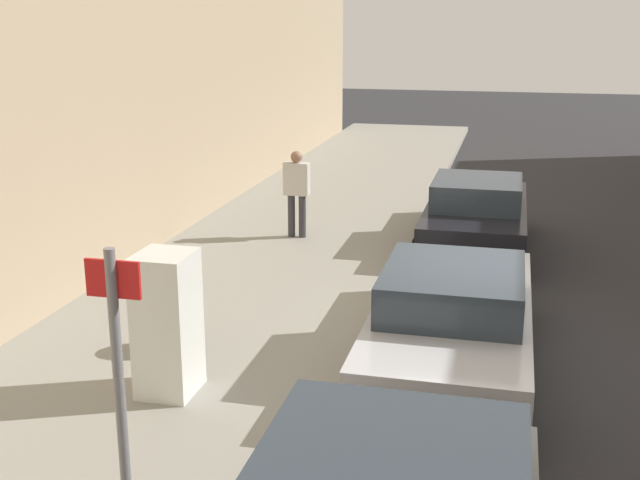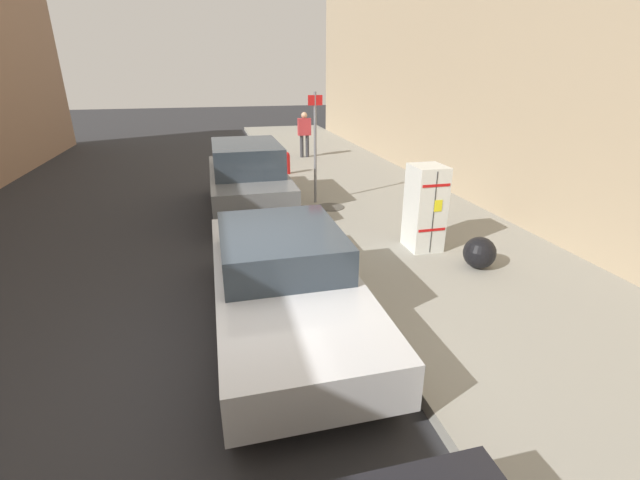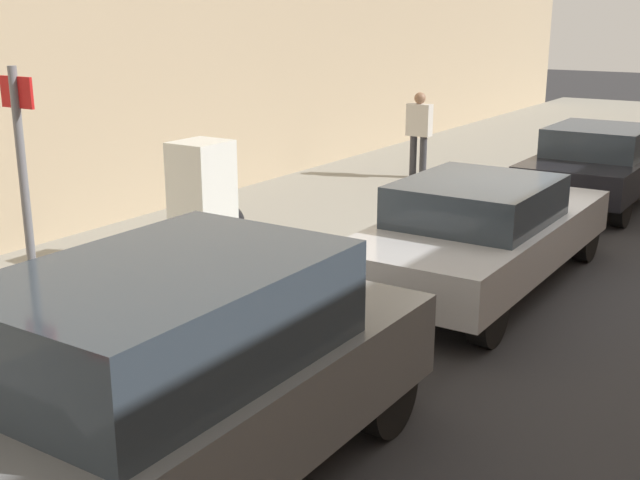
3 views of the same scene
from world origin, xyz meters
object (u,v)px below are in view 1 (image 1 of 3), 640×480
trash_bag (164,329)px  pedestrian_standing_near (297,188)px  parked_sedan_dark (476,212)px  discarded_refrigerator (167,324)px  parked_sedan_silver (453,315)px  street_sign_post (123,433)px

trash_bag → pedestrian_standing_near: size_ratio=0.34×
trash_bag → parked_sedan_dark: bearing=59.9°
discarded_refrigerator → parked_sedan_silver: 3.51m
street_sign_post → parked_sedan_silver: street_sign_post is taller
parked_sedan_silver → parked_sedan_dark: size_ratio=1.07×
discarded_refrigerator → pedestrian_standing_near: size_ratio=0.98×
pedestrian_standing_near → trash_bag: bearing=-76.8°
discarded_refrigerator → pedestrian_standing_near: 6.81m
pedestrian_standing_near → parked_sedan_dark: 3.45m
trash_bag → parked_sedan_silver: (3.60, 0.65, 0.27)m
street_sign_post → trash_bag: bearing=112.0°
trash_bag → pedestrian_standing_near: 5.76m
trash_bag → parked_sedan_dark: size_ratio=0.13×
parked_sedan_silver → trash_bag: bearing=-169.7°
parked_sedan_silver → parked_sedan_dark: parked_sedan_dark is taller
street_sign_post → parked_sedan_dark: (1.72, 10.84, -0.99)m
discarded_refrigerator → street_sign_post: (1.32, -3.54, 0.73)m
discarded_refrigerator → parked_sedan_dark: size_ratio=0.37×
discarded_refrigerator → trash_bag: bearing=117.3°
trash_bag → pedestrian_standing_near: (0.21, 5.72, 0.69)m
trash_bag → parked_sedan_silver: 3.67m
pedestrian_standing_near → parked_sedan_dark: (3.39, 0.49, -0.41)m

